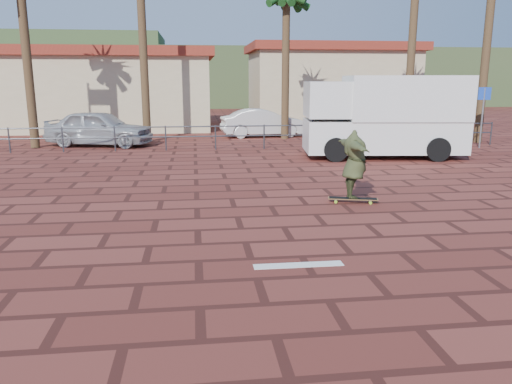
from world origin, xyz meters
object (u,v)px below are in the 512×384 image
longboard (353,199)px  car_white (263,123)px  car_silver (99,128)px  campervan (385,115)px  skateboarder (354,164)px

longboard → car_white: (-0.20, 13.91, 0.60)m
car_white → car_silver: bearing=104.4°
longboard → car_white: 13.93m
car_silver → campervan: bearing=-97.6°
skateboarder → car_silver: 13.61m
car_silver → skateboarder: bearing=-131.0°
skateboarder → car_white: (-0.20, 13.91, -0.21)m
skateboarder → campervan: (3.30, 6.75, 0.64)m
skateboarder → campervan: 7.54m
car_white → campervan: bearing=-159.3°
campervan → car_silver: (-10.98, 4.48, -0.78)m
longboard → car_silver: 13.62m
longboard → campervan: bearing=79.1°
longboard → car_silver: size_ratio=0.26×
longboard → campervan: (3.30, 6.75, 1.46)m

